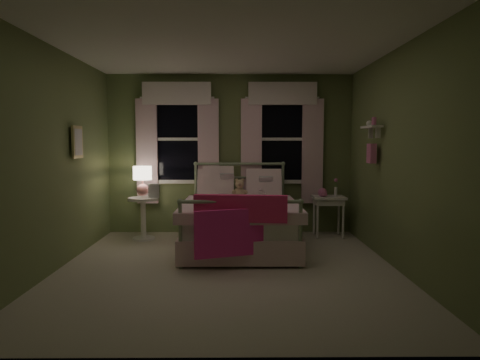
{
  "coord_description": "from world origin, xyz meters",
  "views": [
    {
      "loc": [
        0.11,
        -4.96,
        1.49
      ],
      "look_at": [
        0.16,
        0.67,
        1.0
      ],
      "focal_mm": 32.0,
      "sensor_mm": 36.0,
      "label": 1
    }
  ],
  "objects_px": {
    "bed": "(239,222)",
    "nightstand_left": "(143,212)",
    "child_right": "(258,183)",
    "table_lamp": "(142,178)",
    "nightstand_right": "(329,202)",
    "child_left": "(221,179)",
    "teddy_bear": "(240,190)"
  },
  "relations": [
    {
      "from": "bed",
      "to": "child_right",
      "type": "xyz_separation_m",
      "value": [
        0.29,
        0.43,
        0.52
      ]
    },
    {
      "from": "child_right",
      "to": "nightstand_right",
      "type": "distance_m",
      "value": 1.21
    },
    {
      "from": "bed",
      "to": "teddy_bear",
      "type": "bearing_deg",
      "value": 88.85
    },
    {
      "from": "table_lamp",
      "to": "child_left",
      "type": "bearing_deg",
      "value": -6.19
    },
    {
      "from": "child_right",
      "to": "table_lamp",
      "type": "distance_m",
      "value": 1.77
    },
    {
      "from": "child_right",
      "to": "table_lamp",
      "type": "bearing_deg",
      "value": -14.83
    },
    {
      "from": "bed",
      "to": "nightstand_left",
      "type": "height_order",
      "value": "bed"
    },
    {
      "from": "child_left",
      "to": "table_lamp",
      "type": "relative_size",
      "value": 1.65
    },
    {
      "from": "child_right",
      "to": "table_lamp",
      "type": "relative_size",
      "value": 1.42
    },
    {
      "from": "teddy_bear",
      "to": "nightstand_left",
      "type": "relative_size",
      "value": 0.48
    },
    {
      "from": "child_right",
      "to": "bed",
      "type": "bearing_deg",
      "value": 45.99
    },
    {
      "from": "bed",
      "to": "nightstand_right",
      "type": "bearing_deg",
      "value": 26.84
    },
    {
      "from": "bed",
      "to": "child_right",
      "type": "bearing_deg",
      "value": 56.58
    },
    {
      "from": "teddy_bear",
      "to": "nightstand_left",
      "type": "bearing_deg",
      "value": 168.99
    },
    {
      "from": "nightstand_right",
      "to": "nightstand_left",
      "type": "bearing_deg",
      "value": -176.98
    },
    {
      "from": "nightstand_left",
      "to": "child_left",
      "type": "bearing_deg",
      "value": -6.19
    },
    {
      "from": "nightstand_right",
      "to": "teddy_bear",
      "type": "bearing_deg",
      "value": -162.6
    },
    {
      "from": "table_lamp",
      "to": "nightstand_right",
      "type": "bearing_deg",
      "value": 3.02
    },
    {
      "from": "table_lamp",
      "to": "teddy_bear",
      "type": "bearing_deg",
      "value": -11.01
    },
    {
      "from": "teddy_bear",
      "to": "nightstand_left",
      "type": "height_order",
      "value": "teddy_bear"
    },
    {
      "from": "child_right",
      "to": "nightstand_right",
      "type": "relative_size",
      "value": 1.01
    },
    {
      "from": "bed",
      "to": "child_right",
      "type": "distance_m",
      "value": 0.73
    },
    {
      "from": "child_left",
      "to": "teddy_bear",
      "type": "relative_size",
      "value": 2.43
    },
    {
      "from": "child_right",
      "to": "teddy_bear",
      "type": "xyz_separation_m",
      "value": [
        -0.28,
        -0.16,
        -0.1
      ]
    },
    {
      "from": "child_right",
      "to": "teddy_bear",
      "type": "bearing_deg",
      "value": 18.9
    },
    {
      "from": "child_left",
      "to": "teddy_bear",
      "type": "height_order",
      "value": "child_left"
    },
    {
      "from": "table_lamp",
      "to": "nightstand_right",
      "type": "xyz_separation_m",
      "value": [
        2.9,
        0.15,
        -0.4
      ]
    },
    {
      "from": "child_left",
      "to": "teddy_bear",
      "type": "distance_m",
      "value": 0.36
    },
    {
      "from": "teddy_bear",
      "to": "nightstand_right",
      "type": "distance_m",
      "value": 1.5
    },
    {
      "from": "child_right",
      "to": "table_lamp",
      "type": "height_order",
      "value": "child_right"
    },
    {
      "from": "nightstand_left",
      "to": "nightstand_right",
      "type": "height_order",
      "value": "same"
    },
    {
      "from": "bed",
      "to": "nightstand_right",
      "type": "height_order",
      "value": "bed"
    }
  ]
}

